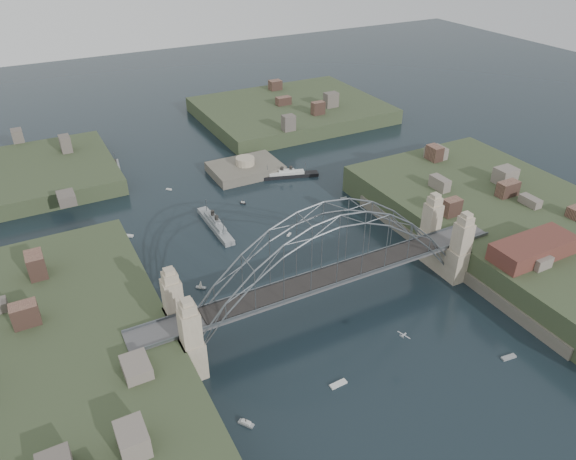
# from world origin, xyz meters

# --- Properties ---
(ground) EXTENTS (500.00, 500.00, 0.00)m
(ground) POSITION_xyz_m (0.00, 0.00, 0.00)
(ground) COLOR black
(ground) RESTS_ON ground
(bridge) EXTENTS (84.00, 13.80, 24.60)m
(bridge) POSITION_xyz_m (0.00, 0.00, 12.32)
(bridge) COLOR #4D4C4F
(bridge) RESTS_ON ground
(shore_west) EXTENTS (50.50, 90.00, 12.00)m
(shore_west) POSITION_xyz_m (-57.32, 0.00, 1.97)
(shore_west) COLOR #303C23
(shore_west) RESTS_ON ground
(shore_east) EXTENTS (50.50, 90.00, 12.00)m
(shore_east) POSITION_xyz_m (57.32, 0.00, 1.97)
(shore_east) COLOR #303C23
(shore_east) RESTS_ON ground
(headland_nw) EXTENTS (60.00, 45.00, 9.00)m
(headland_nw) POSITION_xyz_m (-55.00, 95.00, 0.50)
(headland_nw) COLOR #303C23
(headland_nw) RESTS_ON ground
(headland_ne) EXTENTS (70.00, 55.00, 9.50)m
(headland_ne) POSITION_xyz_m (50.00, 110.00, 0.75)
(headland_ne) COLOR #303C23
(headland_ne) RESTS_ON ground
(fort_island) EXTENTS (22.00, 16.00, 9.40)m
(fort_island) POSITION_xyz_m (12.00, 70.00, -0.34)
(fort_island) COLOR #565145
(fort_island) RESTS_ON ground
(wharf_shed) EXTENTS (20.00, 8.00, 4.00)m
(wharf_shed) POSITION_xyz_m (44.00, -14.00, 10.00)
(wharf_shed) COLOR #592D26
(wharf_shed) RESTS_ON shore_east
(finger_pier) EXTENTS (4.00, 22.00, 1.40)m
(finger_pier) POSITION_xyz_m (39.00, -28.00, 0.70)
(finger_pier) COLOR #4D4C4F
(finger_pier) RESTS_ON ground
(naval_cruiser_near) EXTENTS (2.81, 20.58, 6.17)m
(naval_cruiser_near) POSITION_xyz_m (-9.12, 42.46, 0.96)
(naval_cruiser_near) COLOR gray
(naval_cruiser_near) RESTS_ON ground
(naval_cruiser_far) EXTENTS (4.12, 15.56, 5.20)m
(naval_cruiser_far) POSITION_xyz_m (-24.49, 90.53, 0.81)
(naval_cruiser_far) COLOR gray
(naval_cruiser_far) RESTS_ON ground
(ocean_liner) EXTENTS (20.20, 8.78, 4.99)m
(ocean_liner) POSITION_xyz_m (22.22, 61.06, 0.77)
(ocean_liner) COLOR black
(ocean_liner) RESTS_ON ground
(aeroplane) EXTENTS (1.57, 2.76, 0.41)m
(aeroplane) POSITION_xyz_m (4.45, -19.46, 6.03)
(aeroplane) COLOR #B2B4BA
(small_boat_a) EXTENTS (2.22, 2.10, 2.38)m
(small_boat_a) POSITION_xyz_m (-21.68, 19.27, 0.88)
(small_boat_a) COLOR silver
(small_boat_a) RESTS_ON ground
(small_boat_b) EXTENTS (1.69, 1.45, 0.45)m
(small_boat_b) POSITION_xyz_m (6.63, 30.00, 0.15)
(small_boat_b) COLOR silver
(small_boat_b) RESTS_ON ground
(small_boat_c) EXTENTS (3.36, 1.24, 0.45)m
(small_boat_c) POSITION_xyz_m (-9.45, -19.40, 0.15)
(small_boat_c) COLOR silver
(small_boat_c) RESTS_ON ground
(small_boat_d) EXTENTS (1.99, 0.72, 0.45)m
(small_boat_d) POSITION_xyz_m (30.45, 40.42, 0.15)
(small_boat_d) COLOR silver
(small_boat_d) RESTS_ON ground
(small_boat_e) EXTENTS (2.97, 2.68, 0.45)m
(small_boat_e) POSITION_xyz_m (-31.05, 49.36, 0.15)
(small_boat_e) COLOR silver
(small_boat_e) RESTS_ON ground
(small_boat_f) EXTENTS (1.55, 1.56, 1.43)m
(small_boat_f) POSITION_xyz_m (2.83, 51.41, 0.30)
(small_boat_f) COLOR silver
(small_boat_f) RESTS_ON ground
(small_boat_g) EXTENTS (3.11, 1.34, 0.45)m
(small_boat_g) POSITION_xyz_m (23.10, -29.04, 0.15)
(small_boat_g) COLOR silver
(small_boat_g) RESTS_ON ground
(small_boat_h) EXTENTS (1.61, 1.63, 0.45)m
(small_boat_h) POSITION_xyz_m (-13.49, 70.09, 0.15)
(small_boat_h) COLOR silver
(small_boat_h) RESTS_ON ground
(small_boat_i) EXTENTS (2.20, 1.40, 0.45)m
(small_boat_i) POSITION_xyz_m (30.94, 12.05, 0.15)
(small_boat_i) COLOR silver
(small_boat_i) RESTS_ON ground
(small_boat_j) EXTENTS (2.32, 2.74, 1.43)m
(small_boat_j) POSITION_xyz_m (-27.79, -19.49, 0.28)
(small_boat_j) COLOR silver
(small_boat_j) RESTS_ON ground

